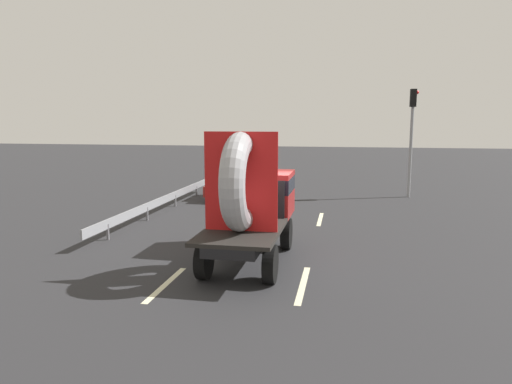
% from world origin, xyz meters
% --- Properties ---
extents(ground_plane, '(120.00, 120.00, 0.00)m').
position_xyz_m(ground_plane, '(0.00, 0.00, 0.00)').
color(ground_plane, '#28282B').
extents(flatbed_truck, '(2.02, 5.04, 3.72)m').
position_xyz_m(flatbed_truck, '(-0.12, -0.37, 1.78)').
color(flatbed_truck, black).
rests_on(flatbed_truck, ground_plane).
extents(distant_sedan, '(1.67, 3.91, 1.27)m').
position_xyz_m(distant_sedan, '(-3.44, 10.09, 0.68)').
color(distant_sedan, black).
rests_on(distant_sedan, ground_plane).
extents(traffic_light, '(0.42, 0.36, 5.60)m').
position_xyz_m(traffic_light, '(5.82, 12.09, 3.67)').
color(traffic_light, gray).
rests_on(traffic_light, ground_plane).
extents(guardrail, '(0.10, 12.69, 0.71)m').
position_xyz_m(guardrail, '(-5.33, 5.58, 0.53)').
color(guardrail, gray).
rests_on(guardrail, ground_plane).
extents(lane_dash_left_near, '(0.16, 2.54, 0.01)m').
position_xyz_m(lane_dash_left_near, '(-1.78, -2.88, 0.00)').
color(lane_dash_left_near, beige).
rests_on(lane_dash_left_near, ground_plane).
extents(lane_dash_left_far, '(0.16, 2.55, 0.01)m').
position_xyz_m(lane_dash_left_far, '(-1.78, 4.88, 0.00)').
color(lane_dash_left_far, beige).
rests_on(lane_dash_left_far, ground_plane).
extents(lane_dash_right_near, '(0.16, 2.71, 0.01)m').
position_xyz_m(lane_dash_right_near, '(1.53, -2.26, 0.00)').
color(lane_dash_right_near, beige).
rests_on(lane_dash_right_near, ground_plane).
extents(lane_dash_right_far, '(0.16, 2.57, 0.01)m').
position_xyz_m(lane_dash_right_far, '(1.53, 5.53, 0.00)').
color(lane_dash_right_far, beige).
rests_on(lane_dash_right_far, ground_plane).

